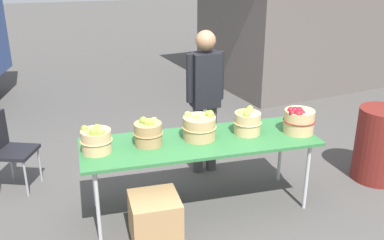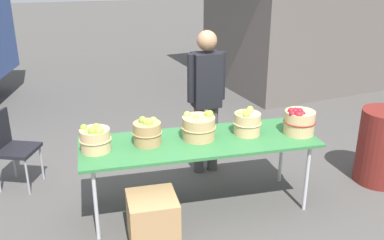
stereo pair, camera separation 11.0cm
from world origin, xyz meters
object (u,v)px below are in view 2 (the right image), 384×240
apple_basket_green_1 (147,132)px  market_table (199,144)px  apple_basket_green_0 (95,139)px  apple_basket_red_0 (299,121)px  trash_barrel (383,147)px  vendor_adult (206,92)px  apple_basket_green_3 (247,122)px  folding_chair (10,144)px  produce_crate (153,218)px  apple_basket_green_2 (199,127)px

apple_basket_green_1 → market_table: bearing=-5.0°
market_table → apple_basket_green_0: (-0.99, 0.00, 0.16)m
apple_basket_red_0 → trash_barrel: apple_basket_red_0 is taller
vendor_adult → apple_basket_green_3: bearing=103.9°
apple_basket_green_3 → trash_barrel: 1.70m
apple_basket_green_1 → apple_basket_red_0: size_ratio=0.88×
folding_chair → produce_crate: size_ratio=1.97×
apple_basket_green_0 → apple_basket_green_2: size_ratio=0.87×
apple_basket_green_3 → apple_basket_red_0: (0.51, -0.11, 0.01)m
apple_basket_green_2 → apple_basket_green_1: bearing=-178.8°
apple_basket_green_0 → folding_chair: bearing=134.3°
apple_basket_red_0 → vendor_adult: size_ratio=0.19×
apple_basket_green_1 → apple_basket_green_3: (1.00, 0.00, 0.00)m
apple_basket_red_0 → vendor_adult: vendor_adult is taller
apple_basket_green_1 → apple_basket_red_0: 1.51m
apple_basket_green_1 → folding_chair: apple_basket_green_1 is taller
market_table → apple_basket_green_2: size_ratio=6.77×
market_table → apple_basket_green_2: (0.01, 0.05, 0.16)m
apple_basket_green_0 → produce_crate: apple_basket_green_0 is taller
apple_basket_green_3 → vendor_adult: size_ratio=0.17×
apple_basket_red_0 → folding_chair: (-2.90, 0.99, -0.37)m
apple_basket_green_2 → trash_barrel: (2.13, 0.00, -0.45)m
vendor_adult → apple_basket_green_1: bearing=39.1°
apple_basket_green_3 → apple_basket_green_0: bearing=-178.3°
trash_barrel → produce_crate: size_ratio=1.95×
apple_basket_green_1 → apple_basket_green_2: size_ratio=0.83×
apple_basket_green_0 → apple_basket_green_3: (1.49, 0.04, 0.00)m
apple_basket_green_2 → vendor_adult: 0.77m
apple_basket_green_0 → folding_chair: apple_basket_green_0 is taller
apple_basket_green_0 → apple_basket_green_1: 0.49m
apple_basket_green_2 → apple_basket_green_3: (0.50, -0.01, 0.00)m
apple_basket_green_2 → apple_basket_red_0: size_ratio=1.06×
market_table → trash_barrel: trash_barrel is taller
apple_basket_green_3 → produce_crate: (-1.05, -0.46, -0.66)m
apple_basket_red_0 → apple_basket_green_3: bearing=167.3°
apple_basket_green_3 → vendor_adult: (-0.23, 0.72, 0.12)m
market_table → folding_chair: folding_chair is taller
vendor_adult → apple_basket_green_0: bearing=27.4°
apple_basket_green_3 → folding_chair: apple_basket_green_3 is taller
market_table → apple_basket_red_0: size_ratio=7.15×
vendor_adult → folding_chair: (-2.16, 0.16, -0.48)m
apple_basket_green_1 → folding_chair: (-1.39, 0.88, -0.36)m
apple_basket_green_2 → trash_barrel: bearing=0.1°
apple_basket_green_3 → vendor_adult: bearing=107.6°
market_table → apple_basket_green_2: 0.17m
market_table → trash_barrel: size_ratio=2.71×
apple_basket_green_3 → market_table: bearing=-174.9°
trash_barrel → apple_basket_green_2: bearing=-179.9°
apple_basket_green_1 → apple_basket_green_3: 1.00m
apple_basket_green_2 → trash_barrel: 2.18m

